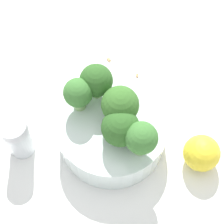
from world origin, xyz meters
TOP-DOWN VIEW (x-y plane):
  - ground_plane at (0.00, 0.00)m, footprint 3.00×3.00m
  - bowl at (0.00, 0.00)m, footprint 0.16×0.16m
  - broccoli_floret_0 at (-0.01, 0.02)m, footprint 0.05×0.05m
  - broccoli_floret_1 at (0.01, -0.05)m, footprint 0.05×0.05m
  - broccoli_floret_2 at (-0.01, -0.01)m, footprint 0.05×0.05m
  - broccoli_floret_3 at (-0.03, 0.05)m, footprint 0.04×0.04m
  - broccoli_floret_4 at (0.04, -0.04)m, footprint 0.04×0.04m
  - pepper_shaker at (0.14, -0.01)m, footprint 0.04×0.04m
  - lemon_wedge at (-0.12, 0.06)m, footprint 0.05×0.05m
  - almond_crumb_0 at (-0.06, -0.11)m, footprint 0.00×0.01m
  - almond_crumb_1 at (-0.02, -0.15)m, footprint 0.01×0.01m

SIDE VIEW (x-z plane):
  - ground_plane at x=0.00m, z-range 0.00..0.00m
  - almond_crumb_0 at x=-0.06m, z-range 0.00..0.01m
  - almond_crumb_1 at x=-0.02m, z-range 0.00..0.01m
  - lemon_wedge at x=-0.12m, z-range 0.00..0.05m
  - bowl at x=0.00m, z-range 0.00..0.05m
  - pepper_shaker at x=0.14m, z-range 0.00..0.08m
  - broccoli_floret_0 at x=-0.01m, z-range 0.06..0.11m
  - broccoli_floret_4 at x=0.04m, z-range 0.06..0.12m
  - broccoli_floret_3 at x=-0.03m, z-range 0.06..0.12m
  - broccoli_floret_1 at x=0.01m, z-range 0.06..0.12m
  - broccoli_floret_2 at x=-0.01m, z-range 0.06..0.13m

